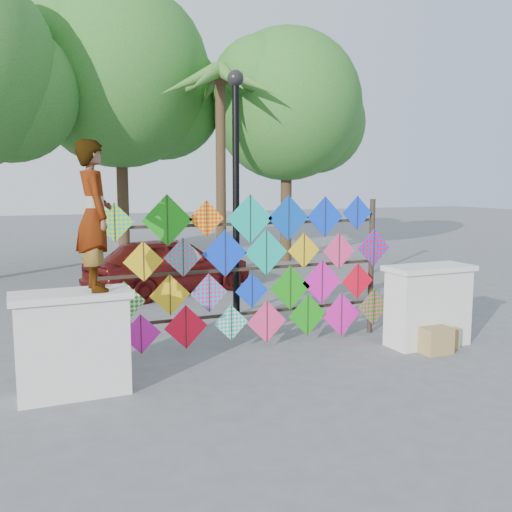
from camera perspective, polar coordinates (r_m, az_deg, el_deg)
name	(u,v)px	position (r m, az deg, el deg)	size (l,w,h in m)	color
ground	(268,362)	(8.37, 1.21, -10.57)	(80.00, 80.00, 0.00)	slate
parapet_left	(73,343)	(7.32, -17.87, -8.28)	(1.40, 0.65, 1.28)	silver
parapet_right	(428,305)	(9.46, 16.83, -4.70)	(1.40, 0.65, 1.28)	silver
kite_rack	(256,271)	(8.79, -0.05, -1.51)	(4.93, 0.24, 2.41)	black
tree_mid	(123,77)	(18.85, -13.19, 17.00)	(6.30, 5.60, 8.61)	#4F3E22
tree_east	(289,106)	(18.91, 3.31, 14.73)	(5.40, 4.80, 7.42)	#4F3E22
palm_tree	(220,95)	(16.38, -3.60, 15.74)	(3.62, 3.62, 5.83)	#4F3E22
vendor_woman	(94,216)	(7.11, -15.87, 3.89)	(0.66, 0.43, 1.81)	#99999E
sedan	(170,265)	(13.41, -8.63, -0.85)	(1.58, 3.93, 1.34)	#57100E
lamppost	(236,176)	(9.92, -2.02, 8.04)	(0.28, 0.28, 4.46)	black
cardboard_box_near	(434,340)	(9.17, 17.36, -7.99)	(0.45, 0.40, 0.40)	tan
cardboard_box_far	(442,337)	(9.48, 18.07, -7.72)	(0.40, 0.37, 0.34)	tan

